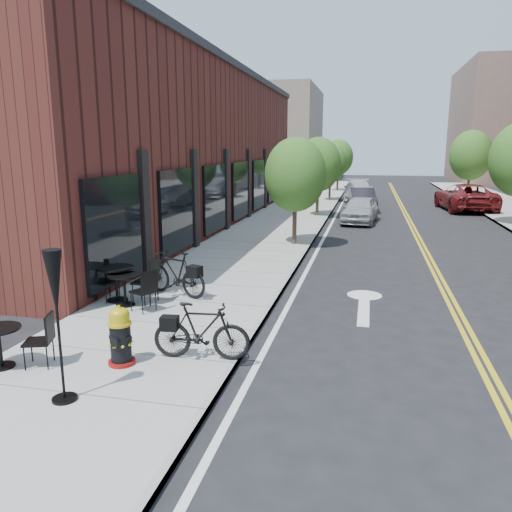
% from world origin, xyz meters
% --- Properties ---
extents(ground, '(120.00, 120.00, 0.00)m').
position_xyz_m(ground, '(0.00, 0.00, 0.00)').
color(ground, black).
rests_on(ground, ground).
extents(sidewalk_near, '(4.00, 70.00, 0.12)m').
position_xyz_m(sidewalk_near, '(-2.00, 10.00, 0.06)').
color(sidewalk_near, '#9E9B93').
rests_on(sidewalk_near, ground).
extents(building_near, '(5.00, 28.00, 7.00)m').
position_xyz_m(building_near, '(-6.50, 14.00, 3.50)').
color(building_near, '#471B17').
rests_on(building_near, ground).
extents(bg_building_left, '(8.00, 14.00, 10.00)m').
position_xyz_m(bg_building_left, '(-8.00, 48.00, 5.00)').
color(bg_building_left, '#726656').
rests_on(bg_building_left, ground).
extents(bg_building_right, '(10.00, 16.00, 12.00)m').
position_xyz_m(bg_building_right, '(16.00, 50.00, 6.00)').
color(bg_building_right, brown).
rests_on(bg_building_right, ground).
extents(tree_near_a, '(2.20, 2.20, 3.81)m').
position_xyz_m(tree_near_a, '(-0.60, 9.00, 2.60)').
color(tree_near_a, '#382B1E').
rests_on(tree_near_a, sidewalk_near).
extents(tree_near_b, '(2.30, 2.30, 3.98)m').
position_xyz_m(tree_near_b, '(-0.60, 17.00, 2.71)').
color(tree_near_b, '#382B1E').
rests_on(tree_near_b, sidewalk_near).
extents(tree_near_c, '(2.10, 2.10, 3.67)m').
position_xyz_m(tree_near_c, '(-0.60, 25.00, 2.53)').
color(tree_near_c, '#382B1E').
rests_on(tree_near_c, sidewalk_near).
extents(tree_near_d, '(2.40, 2.40, 4.11)m').
position_xyz_m(tree_near_d, '(-0.60, 33.00, 2.79)').
color(tree_near_d, '#382B1E').
rests_on(tree_near_d, sidewalk_near).
extents(tree_far_c, '(2.80, 2.80, 4.62)m').
position_xyz_m(tree_far_c, '(8.60, 28.00, 3.06)').
color(tree_far_c, '#382B1E').
rests_on(tree_far_c, sidewalk_far).
extents(fire_hydrant, '(0.48, 0.48, 0.99)m').
position_xyz_m(fire_hydrant, '(-1.79, -1.93, 0.59)').
color(fire_hydrant, maroon).
rests_on(fire_hydrant, sidewalk_near).
extents(bicycle_left, '(1.85, 1.10, 1.08)m').
position_xyz_m(bicycle_left, '(-2.37, 1.88, 0.66)').
color(bicycle_left, black).
rests_on(bicycle_left, sidewalk_near).
extents(bicycle_right, '(1.66, 0.63, 0.97)m').
position_xyz_m(bicycle_right, '(-0.58, -1.46, 0.61)').
color(bicycle_right, black).
rests_on(bicycle_right, sidewalk_near).
extents(bistro_set_b, '(1.70, 1.10, 0.91)m').
position_xyz_m(bistro_set_b, '(-3.18, 0.91, 0.58)').
color(bistro_set_b, black).
rests_on(bistro_set_b, sidewalk_near).
extents(bistro_set_c, '(1.90, 0.83, 1.03)m').
position_xyz_m(bistro_set_c, '(-3.53, 1.18, 0.64)').
color(bistro_set_c, black).
rests_on(bistro_set_c, sidewalk_near).
extents(patio_umbrella, '(0.35, 0.35, 2.13)m').
position_xyz_m(patio_umbrella, '(-2.00, -3.20, 1.65)').
color(patio_umbrella, black).
rests_on(patio_umbrella, sidewalk_near).
extents(parked_car_a, '(1.92, 3.90, 1.28)m').
position_xyz_m(parked_car_a, '(1.60, 15.64, 0.64)').
color(parked_car_a, '#A7A9AF').
rests_on(parked_car_a, ground).
extents(parked_car_b, '(1.85, 4.01, 1.27)m').
position_xyz_m(parked_car_b, '(1.60, 20.79, 0.64)').
color(parked_car_b, black).
rests_on(parked_car_b, ground).
extents(parked_car_c, '(2.17, 4.86, 1.38)m').
position_xyz_m(parked_car_c, '(1.21, 26.78, 0.69)').
color(parked_car_c, '#BDBCC2').
rests_on(parked_car_c, ground).
extents(parked_car_far, '(3.08, 5.77, 1.54)m').
position_xyz_m(parked_car_far, '(7.40, 21.99, 0.77)').
color(parked_car_far, maroon).
rests_on(parked_car_far, ground).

